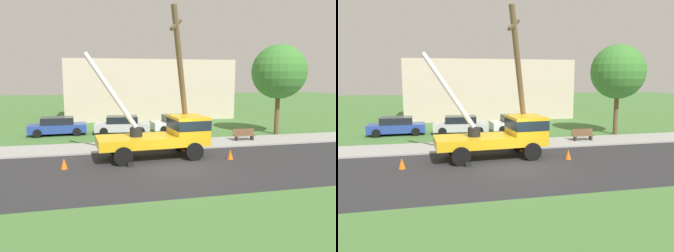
% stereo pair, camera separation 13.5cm
% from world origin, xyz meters
% --- Properties ---
extents(ground_plane, '(120.00, 120.00, 0.00)m').
position_xyz_m(ground_plane, '(0.00, 12.00, 0.00)').
color(ground_plane, '#477538').
extents(road_asphalt, '(80.00, 8.14, 0.01)m').
position_xyz_m(road_asphalt, '(0.00, 0.00, 0.00)').
color(road_asphalt, '#2B2B2D').
rests_on(road_asphalt, ground).
extents(sidewalk_strip, '(80.00, 3.20, 0.10)m').
position_xyz_m(sidewalk_strip, '(0.00, 5.67, 0.05)').
color(sidewalk_strip, '#9E9E99').
rests_on(sidewalk_strip, ground).
extents(utility_truck, '(6.91, 3.21, 5.98)m').
position_xyz_m(utility_truck, '(-0.10, 2.54, 1.41)').
color(utility_truck, gold).
rests_on(utility_truck, ground).
extents(leaning_utility_pole, '(2.25, 3.53, 8.47)m').
position_xyz_m(leaning_utility_pole, '(0.90, 2.97, 4.32)').
color(leaning_utility_pole, brown).
rests_on(leaning_utility_pole, ground).
extents(traffic_cone_ahead, '(0.36, 0.36, 0.56)m').
position_xyz_m(traffic_cone_ahead, '(3.27, 1.20, 0.28)').
color(traffic_cone_ahead, orange).
rests_on(traffic_cone_ahead, ground).
extents(traffic_cone_behind, '(0.36, 0.36, 0.56)m').
position_xyz_m(traffic_cone_behind, '(-5.70, 1.22, 0.28)').
color(traffic_cone_behind, orange).
rests_on(traffic_cone_behind, ground).
extents(traffic_cone_curbside, '(0.36, 0.36, 0.56)m').
position_xyz_m(traffic_cone_curbside, '(1.20, 3.80, 0.28)').
color(traffic_cone_curbside, orange).
rests_on(traffic_cone_curbside, ground).
extents(parked_sedan_blue, '(4.47, 2.14, 1.42)m').
position_xyz_m(parked_sedan_blue, '(-6.95, 11.56, 0.71)').
color(parked_sedan_blue, '#263F99').
rests_on(parked_sedan_blue, ground).
extents(parked_sedan_silver, '(4.54, 2.26, 1.42)m').
position_xyz_m(parked_sedan_silver, '(-1.89, 11.12, 0.71)').
color(parked_sedan_silver, '#B7B7BF').
rests_on(parked_sedan_silver, ground).
extents(parked_sedan_white, '(4.48, 2.15, 1.42)m').
position_xyz_m(parked_sedan_white, '(2.83, 11.13, 0.71)').
color(parked_sedan_white, silver).
rests_on(parked_sedan_white, ground).
extents(park_bench, '(1.60, 0.45, 0.90)m').
position_xyz_m(park_bench, '(6.31, 5.74, 0.46)').
color(park_bench, brown).
rests_on(park_bench, ground).
extents(roadside_tree_near, '(4.26, 4.26, 7.12)m').
position_xyz_m(roadside_tree_near, '(10.22, 7.97, 4.97)').
color(roadside_tree_near, brown).
rests_on(roadside_tree_near, ground).
extents(lowrise_building_backdrop, '(18.00, 6.00, 6.40)m').
position_xyz_m(lowrise_building_backdrop, '(2.08, 21.03, 3.20)').
color(lowrise_building_backdrop, beige).
rests_on(lowrise_building_backdrop, ground).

